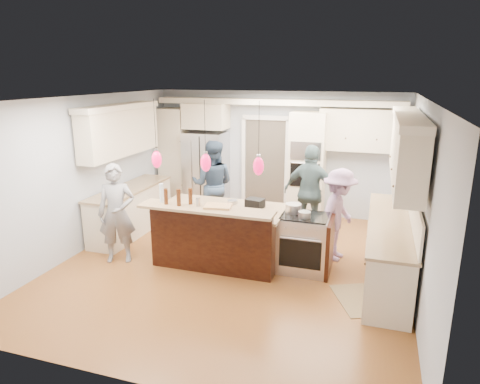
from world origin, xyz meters
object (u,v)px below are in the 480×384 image
at_px(person_bar_end, 117,214).
at_px(island_range, 306,243).
at_px(kitchen_island, 221,233).
at_px(refrigerator, 206,172).
at_px(person_far_left, 213,185).

bearing_deg(person_bar_end, island_range, -11.02).
xyz_separation_m(kitchen_island, person_bar_end, (-1.63, -0.52, 0.35)).
height_order(kitchen_island, person_bar_end, person_bar_end).
bearing_deg(refrigerator, person_bar_end, -95.99).
bearing_deg(kitchen_island, person_bar_end, -162.21).
distance_m(refrigerator, person_far_left, 1.18).
height_order(refrigerator, person_far_left, refrigerator).
height_order(refrigerator, island_range, refrigerator).
relative_size(refrigerator, kitchen_island, 0.86).
relative_size(kitchen_island, person_far_left, 1.17).
distance_m(island_range, person_bar_end, 3.12).
bearing_deg(person_far_left, island_range, 136.38).
xyz_separation_m(refrigerator, island_range, (2.71, -2.49, -0.44)).
bearing_deg(person_far_left, person_bar_end, 57.01).
height_order(kitchen_island, island_range, kitchen_island).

